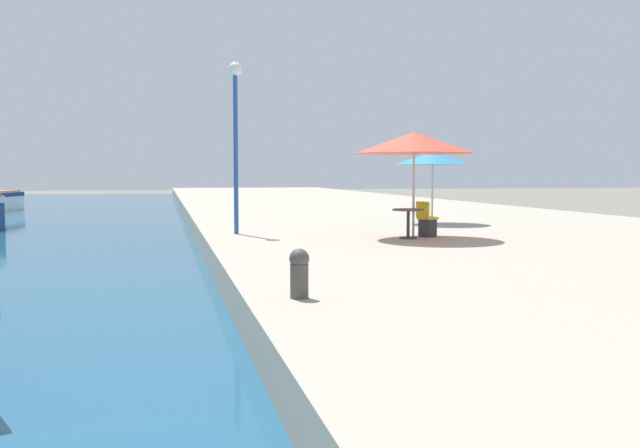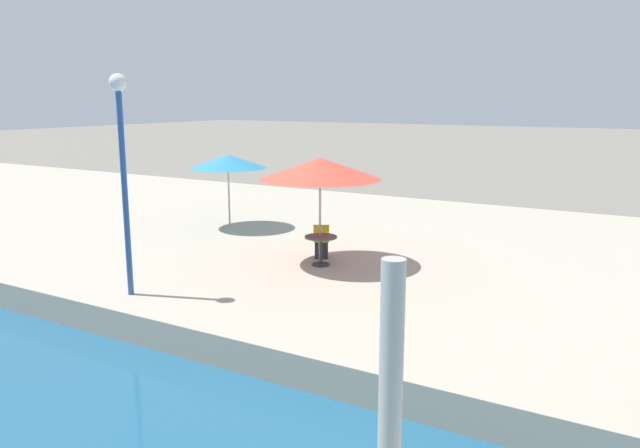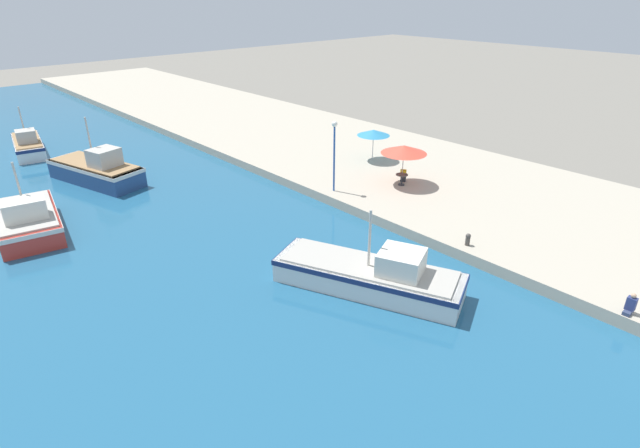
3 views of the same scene
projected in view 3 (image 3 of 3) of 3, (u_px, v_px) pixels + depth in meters
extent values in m
cube|color=#B2A893|center=(278.00, 131.00, 46.75)|extent=(16.00, 90.00, 0.64)
cube|color=silver|center=(368.00, 278.00, 22.73)|extent=(5.64, 8.81, 1.13)
cube|color=navy|center=(368.00, 269.00, 22.55)|extent=(5.72, 8.91, 0.25)
cube|color=#ADA89E|center=(368.00, 266.00, 22.47)|extent=(5.19, 8.11, 0.10)
cube|color=silver|center=(401.00, 262.00, 21.67)|extent=(2.35, 2.41, 1.02)
cylinder|color=#B7B2A8|center=(370.00, 238.00, 21.86)|extent=(0.12, 0.12, 2.71)
cube|color=red|center=(29.00, 222.00, 28.01)|extent=(4.07, 6.77, 1.19)
cube|color=silver|center=(27.00, 215.00, 27.81)|extent=(4.14, 6.84, 0.25)
cube|color=#ADA89E|center=(26.00, 212.00, 27.73)|extent=(3.75, 6.23, 0.10)
cube|color=silver|center=(25.00, 209.00, 26.63)|extent=(2.30, 1.75, 1.07)
cylinder|color=#B7B2A8|center=(19.00, 187.00, 27.10)|extent=(0.12, 0.12, 2.85)
cube|color=navy|center=(96.00, 173.00, 35.22)|extent=(4.46, 7.84, 1.33)
cube|color=silver|center=(95.00, 166.00, 34.99)|extent=(4.53, 7.93, 0.25)
cube|color=#99754C|center=(94.00, 163.00, 34.91)|extent=(4.10, 7.21, 0.10)
cube|color=#B7B2A8|center=(104.00, 157.00, 34.01)|extent=(2.16, 2.05, 1.20)
cylinder|color=#B7B2A8|center=(90.00, 140.00, 34.20)|extent=(0.12, 0.12, 3.20)
cube|color=white|center=(29.00, 147.00, 41.35)|extent=(3.11, 6.57, 1.11)
cube|color=navy|center=(27.00, 142.00, 41.17)|extent=(3.16, 6.64, 0.25)
cube|color=#99754C|center=(27.00, 140.00, 41.09)|extent=(2.86, 6.05, 0.10)
cube|color=#B7B2A8|center=(26.00, 136.00, 40.01)|extent=(1.64, 1.62, 1.00)
cylinder|color=#B7B2A8|center=(22.00, 123.00, 40.50)|extent=(0.12, 0.12, 2.66)
cylinder|color=#B7B7B7|center=(403.00, 168.00, 32.99)|extent=(0.06, 0.06, 2.27)
cone|color=#E04C38|center=(404.00, 149.00, 32.45)|extent=(3.01, 3.01, 0.53)
cylinder|color=#B7B7B7|center=(373.00, 147.00, 37.65)|extent=(0.06, 0.06, 2.06)
cone|color=teal|center=(374.00, 133.00, 37.18)|extent=(2.44, 2.44, 0.43)
cylinder|color=#333338|center=(401.00, 185.00, 33.27)|extent=(0.44, 0.44, 0.04)
cylinder|color=#333338|center=(402.00, 180.00, 33.12)|extent=(0.08, 0.08, 0.70)
cylinder|color=#4C4742|center=(402.00, 175.00, 32.96)|extent=(0.80, 0.80, 0.04)
cube|color=#2D2D33|center=(403.00, 178.00, 33.82)|extent=(0.46, 0.46, 0.45)
cube|color=gold|center=(404.00, 174.00, 33.71)|extent=(0.54, 0.54, 0.06)
cube|color=gold|center=(403.00, 172.00, 33.44)|extent=(0.25, 0.38, 0.40)
cube|color=#333D5B|center=(627.00, 313.00, 20.10)|extent=(0.37, 0.28, 0.16)
cube|color=navy|center=(631.00, 304.00, 20.05)|extent=(0.26, 0.36, 0.56)
sphere|color=tan|center=(634.00, 296.00, 19.89)|extent=(0.20, 0.20, 0.20)
cylinder|color=#4C4742|center=(468.00, 241.00, 25.43)|extent=(0.24, 0.24, 0.45)
sphere|color=#4C4742|center=(468.00, 236.00, 25.31)|extent=(0.26, 0.26, 0.26)
cylinder|color=#28519E|center=(334.00, 160.00, 31.43)|extent=(0.12, 0.12, 4.20)
sphere|color=white|center=(335.00, 124.00, 30.44)|extent=(0.36, 0.36, 0.36)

